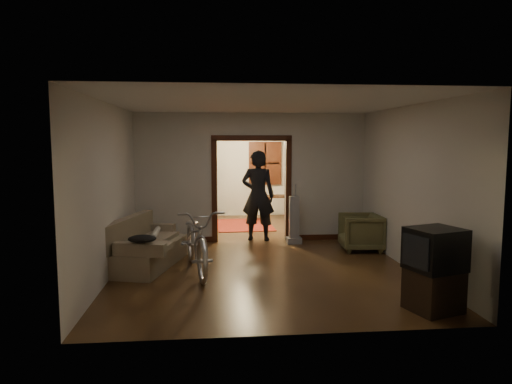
{
  "coord_description": "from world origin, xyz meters",
  "views": [
    {
      "loc": [
        -0.84,
        -9.16,
        2.18
      ],
      "look_at": [
        0.0,
        -0.3,
        1.2
      ],
      "focal_mm": 32.0,
      "sensor_mm": 36.0,
      "label": 1
    }
  ],
  "objects": [
    {
      "name": "tv_stand",
      "position": [
        1.99,
        -3.68,
        0.27
      ],
      "size": [
        0.73,
        0.7,
        0.54
      ],
      "primitive_type": "cube",
      "rotation": [
        0.0,
        0.0,
        0.3
      ],
      "color": "black",
      "rests_on": "floor"
    },
    {
      "name": "chandelier",
      "position": [
        0.0,
        2.5,
        2.35
      ],
      "size": [
        0.24,
        0.24,
        0.24
      ],
      "primitive_type": "sphere",
      "color": "#FFE0A5",
      "rests_on": "ceiling"
    },
    {
      "name": "wall_left",
      "position": [
        -2.5,
        0.0,
        1.4
      ],
      "size": [
        0.02,
        8.5,
        2.8
      ],
      "primitive_type": "cube",
      "color": "beige",
      "rests_on": "floor"
    },
    {
      "name": "ceiling",
      "position": [
        0.0,
        0.0,
        2.8
      ],
      "size": [
        5.0,
        8.5,
        0.01
      ],
      "primitive_type": "cube",
      "color": "white",
      "rests_on": "floor"
    },
    {
      "name": "wall_right",
      "position": [
        2.5,
        0.0,
        1.4
      ],
      "size": [
        0.02,
        8.5,
        2.8
      ],
      "primitive_type": "cube",
      "color": "beige",
      "rests_on": "floor"
    },
    {
      "name": "light_switch",
      "position": [
        1.05,
        0.68,
        1.25
      ],
      "size": [
        0.08,
        0.01,
        0.12
      ],
      "primitive_type": "cube",
      "color": "silver",
      "rests_on": "partition_wall"
    },
    {
      "name": "wall_back",
      "position": [
        0.0,
        4.25,
        1.4
      ],
      "size": [
        5.0,
        0.02,
        2.8
      ],
      "primitive_type": "cube",
      "color": "beige",
      "rests_on": "floor"
    },
    {
      "name": "desk",
      "position": [
        1.12,
        3.51,
        0.33
      ],
      "size": [
        0.91,
        0.53,
        0.66
      ],
      "primitive_type": "cube",
      "rotation": [
        0.0,
        0.0,
        0.03
      ],
      "color": "black",
      "rests_on": "floor"
    },
    {
      "name": "crt_tv",
      "position": [
        1.99,
        -3.68,
        0.81
      ],
      "size": [
        0.77,
        0.73,
        0.54
      ],
      "primitive_type": "cube",
      "rotation": [
        0.0,
        0.0,
        0.3
      ],
      "color": "black",
      "rests_on": "tv_stand"
    },
    {
      "name": "partition_wall",
      "position": [
        0.0,
        0.75,
        1.4
      ],
      "size": [
        5.0,
        0.14,
        2.8
      ],
      "primitive_type": "cube",
      "color": "beige",
      "rests_on": "floor"
    },
    {
      "name": "person",
      "position": [
        0.15,
        0.78,
        1.0
      ],
      "size": [
        0.83,
        0.65,
        2.0
      ],
      "primitive_type": "imported",
      "rotation": [
        0.0,
        0.0,
        2.88
      ],
      "color": "black",
      "rests_on": "floor"
    },
    {
      "name": "sofa",
      "position": [
        -2.0,
        -1.14,
        0.43
      ],
      "size": [
        1.31,
        2.04,
        0.87
      ],
      "primitive_type": "cube",
      "rotation": [
        0.0,
        0.0,
        -0.26
      ],
      "color": "#76694E",
      "rests_on": "floor"
    },
    {
      "name": "globe",
      "position": [
        -1.22,
        3.7,
        1.94
      ],
      "size": [
        0.3,
        0.3,
        0.3
      ],
      "primitive_type": "sphere",
      "color": "#1E5972",
      "rests_on": "locker"
    },
    {
      "name": "far_window",
      "position": [
        0.7,
        4.21,
        1.55
      ],
      "size": [
        0.98,
        0.06,
        1.28
      ],
      "primitive_type": "cube",
      "color": "black",
      "rests_on": "wall_back"
    },
    {
      "name": "locker",
      "position": [
        -1.22,
        3.7,
        0.94
      ],
      "size": [
        1.01,
        0.65,
        1.89
      ],
      "primitive_type": "cube",
      "rotation": [
        0.0,
        0.0,
        -0.14
      ],
      "color": "#253520",
      "rests_on": "floor"
    },
    {
      "name": "bicycle",
      "position": [
        -1.12,
        -1.59,
        0.55
      ],
      "size": [
        1.09,
        2.2,
        1.1
      ],
      "primitive_type": "imported",
      "rotation": [
        0.0,
        0.0,
        0.17
      ],
      "color": "silver",
      "rests_on": "floor"
    },
    {
      "name": "armchair",
      "position": [
        2.12,
        -0.35,
        0.37
      ],
      "size": [
        0.88,
        0.86,
        0.74
      ],
      "primitive_type": "imported",
      "rotation": [
        0.0,
        0.0,
        -1.66
      ],
      "color": "brown",
      "rests_on": "floor"
    },
    {
      "name": "rolled_paper",
      "position": [
        -1.9,
        -0.84,
        0.53
      ],
      "size": [
        0.1,
        0.8,
        0.1
      ],
      "primitive_type": "cylinder",
      "rotation": [
        1.57,
        0.0,
        0.0
      ],
      "color": "beige",
      "rests_on": "sofa"
    },
    {
      "name": "desk_chair",
      "position": [
        0.43,
        3.34,
        0.4
      ],
      "size": [
        0.43,
        0.43,
        0.81
      ],
      "primitive_type": "cube",
      "rotation": [
        0.0,
        0.0,
        -0.22
      ],
      "color": "black",
      "rests_on": "floor"
    },
    {
      "name": "oriental_rug",
      "position": [
        -0.04,
        2.63,
        0.01
      ],
      "size": [
        1.48,
        1.91,
        0.01
      ],
      "primitive_type": "cube",
      "rotation": [
        0.0,
        0.0,
        0.03
      ],
      "color": "maroon",
      "rests_on": "floor"
    },
    {
      "name": "vacuum",
      "position": [
        0.89,
        0.4,
        0.51
      ],
      "size": [
        0.38,
        0.34,
        1.02
      ],
      "primitive_type": "cube",
      "rotation": [
        0.0,
        0.0,
        0.32
      ],
      "color": "gray",
      "rests_on": "floor"
    },
    {
      "name": "jacket",
      "position": [
        -1.95,
        -2.05,
        0.68
      ],
      "size": [
        0.43,
        0.33,
        0.13
      ],
      "primitive_type": "ellipsoid",
      "color": "black",
      "rests_on": "sofa"
    },
    {
      "name": "door_casing",
      "position": [
        0.0,
        0.75,
        1.1
      ],
      "size": [
        1.74,
        0.2,
        2.32
      ],
      "primitive_type": "cube",
      "color": "#36170C",
      "rests_on": "floor"
    },
    {
      "name": "floor",
      "position": [
        0.0,
        0.0,
        0.0
      ],
      "size": [
        5.0,
        8.5,
        0.01
      ],
      "primitive_type": "cube",
      "color": "#362111",
      "rests_on": "ground"
    }
  ]
}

